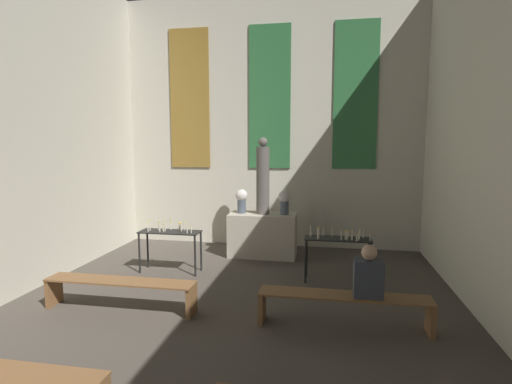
{
  "coord_description": "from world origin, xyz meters",
  "views": [
    {
      "loc": [
        1.31,
        1.21,
        2.36
      ],
      "look_at": [
        0.0,
        8.49,
        1.45
      ],
      "focal_mm": 28.0,
      "sensor_mm": 36.0,
      "label": 1
    }
  ],
  "objects": [
    {
      "name": "pew_back_left",
      "position": [
        -1.55,
        6.22,
        0.33
      ],
      "size": [
        2.17,
        0.36,
        0.44
      ],
      "color": "brown",
      "rests_on": "ground_plane"
    },
    {
      "name": "statue",
      "position": [
        0.0,
        9.29,
        1.64
      ],
      "size": [
        0.27,
        0.27,
        1.58
      ],
      "color": "#5B5651",
      "rests_on": "altar"
    },
    {
      "name": "candle_rack_left",
      "position": [
        -1.51,
        7.97,
        0.65
      ],
      "size": [
        1.12,
        0.4,
        0.96
      ],
      "color": "black",
      "rests_on": "ground_plane"
    },
    {
      "name": "wall_back",
      "position": [
        0.0,
        10.28,
        2.84
      ],
      "size": [
        6.92,
        0.16,
        5.63
      ],
      "color": "beige",
      "rests_on": "ground_plane"
    },
    {
      "name": "person_seated",
      "position": [
        1.84,
        6.22,
        0.73
      ],
      "size": [
        0.36,
        0.24,
        0.67
      ],
      "color": "#383D47",
      "rests_on": "pew_back_right"
    },
    {
      "name": "pew_back_right",
      "position": [
        1.55,
        6.22,
        0.33
      ],
      "size": [
        2.17,
        0.36,
        0.44
      ],
      "color": "brown",
      "rests_on": "ground_plane"
    },
    {
      "name": "flower_vase_right",
      "position": [
        0.45,
        9.29,
        1.2
      ],
      "size": [
        0.26,
        0.26,
        0.5
      ],
      "color": "#4C5666",
      "rests_on": "altar"
    },
    {
      "name": "flower_vase_left",
      "position": [
        -0.45,
        9.29,
        1.2
      ],
      "size": [
        0.26,
        0.26,
        0.5
      ],
      "color": "#4C5666",
      "rests_on": "altar"
    },
    {
      "name": "candle_rack_right",
      "position": [
        1.51,
        7.96,
        0.65
      ],
      "size": [
        1.12,
        0.4,
        0.96
      ],
      "color": "black",
      "rests_on": "ground_plane"
    },
    {
      "name": "altar",
      "position": [
        0.0,
        9.29,
        0.45
      ],
      "size": [
        1.39,
        0.67,
        0.9
      ],
      "color": "#BCB29E",
      "rests_on": "ground_plane"
    }
  ]
}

